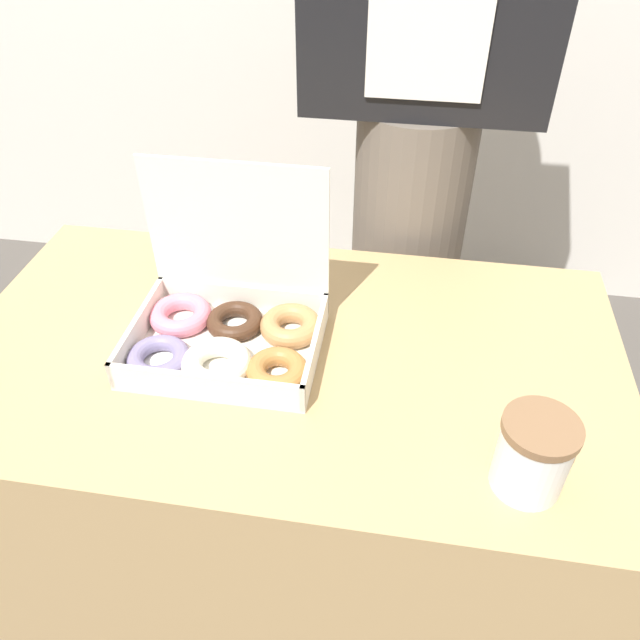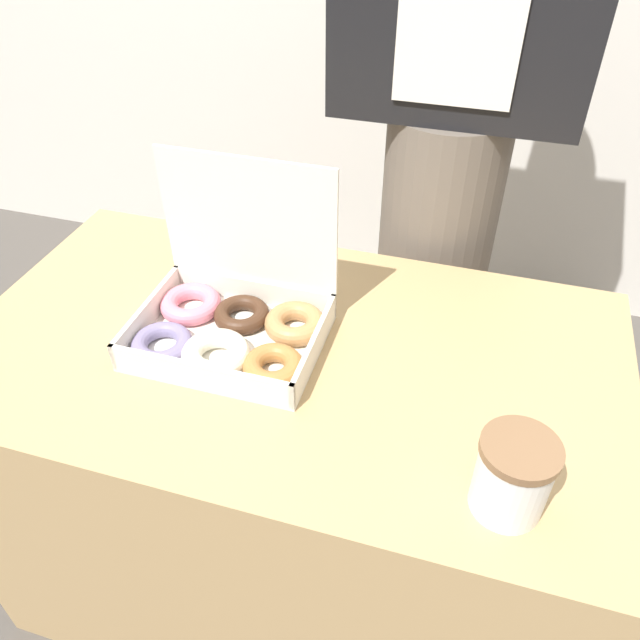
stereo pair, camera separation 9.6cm
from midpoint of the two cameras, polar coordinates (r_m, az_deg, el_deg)
The scene contains 5 objects.
ground_plane at distance 1.58m, azimuth -3.98°, elevation -21.89°, with size 14.00×14.00×0.00m, color #4C4742.
table at distance 1.29m, azimuth -4.69°, elevation -14.41°, with size 1.09×0.62×0.70m.
donut_box at distance 1.02m, azimuth -11.08°, elevation -0.72°, with size 0.32×0.25×0.28m.
coffee_cup at distance 0.83m, azimuth 15.78°, elevation -11.91°, with size 0.10×0.10×0.11m.
person_customer at distance 1.28m, azimuth 7.08°, elevation 19.61°, with size 0.45×0.25×1.77m.
Camera 1 is at (0.17, -0.74, 1.39)m, focal length 35.00 mm.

